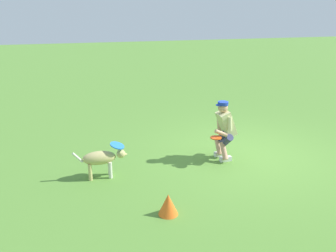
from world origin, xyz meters
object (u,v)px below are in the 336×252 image
Objects in this scene: person at (224,129)px; frisbee_flying at (117,145)px; dog at (102,159)px; training_cone at (168,204)px; frisbee_held at (216,138)px.

frisbee_flying is at bearing 2.94° from person.
dog is at bearing 2.36° from person.
dog is at bearing -62.00° from training_cone.
frisbee_held reaches higher than training_cone.
dog is (2.62, 0.12, -0.31)m from person.
frisbee_held is 0.66× the size of training_cone.
frisbee_held is at bearing 176.77° from frisbee_flying.
person is 4.67× the size of frisbee_flying.
dog is at bearing -1.92° from frisbee_flying.
dog reaches higher than training_cone.
training_cone is at bearing 108.96° from frisbee_flying.
person reaches higher than frisbee_held.
person is 1.23× the size of dog.
frisbee_held is (0.30, 0.24, -0.09)m from person.
person is 3.65× the size of training_cone.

